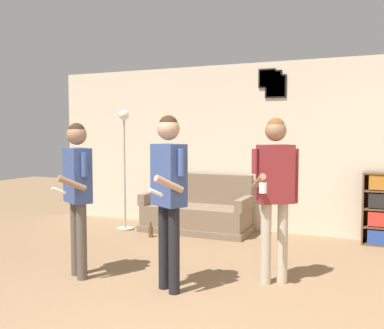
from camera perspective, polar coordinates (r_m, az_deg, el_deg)
wall_back at (r=6.94m, az=10.10°, el=2.28°), size 7.76×0.08×2.70m
couch at (r=6.97m, az=0.72°, el=-6.43°), size 1.74×0.80×0.91m
floor_lamp at (r=7.04m, az=-9.00°, el=0.93°), size 0.28×0.28×1.96m
person_player_foreground_left at (r=4.79m, az=-15.04°, el=-2.40°), size 0.43×0.60×1.69m
person_player_foreground_center at (r=4.22m, az=-3.17°, el=-2.49°), size 0.44×0.60×1.75m
person_watcher_holding_cup at (r=4.50m, az=11.02°, el=-2.28°), size 0.44×0.57×1.74m
bottle_on_floor at (r=6.62m, az=-5.53°, el=-8.83°), size 0.07×0.07×0.23m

